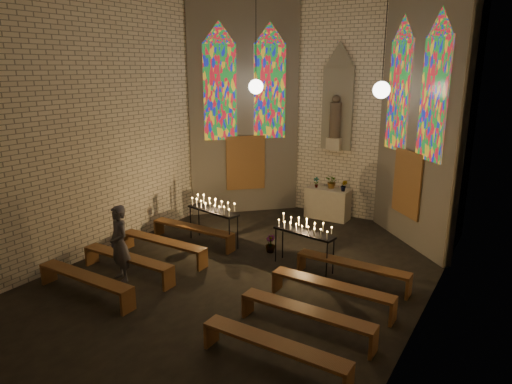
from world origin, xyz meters
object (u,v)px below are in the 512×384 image
at_px(altar, 328,203).
at_px(votive_stand_right, 304,229).
at_px(votive_stand_left, 213,207).
at_px(aisle_flower_pot, 270,244).
at_px(visitor, 119,244).

bearing_deg(altar, votive_stand_right, -75.28).
bearing_deg(altar, votive_stand_left, -116.03).
bearing_deg(aisle_flower_pot, altar, 87.31).
xyz_separation_m(votive_stand_left, votive_stand_right, (2.83, -0.12, -0.06)).
relative_size(votive_stand_right, visitor, 0.90).
bearing_deg(votive_stand_right, visitor, -131.70).
xyz_separation_m(altar, votive_stand_right, (1.01, -3.85, 0.50)).
height_order(altar, votive_stand_right, votive_stand_right).
bearing_deg(votive_stand_right, altar, 112.53).
distance_m(votive_stand_left, votive_stand_right, 2.84).
distance_m(aisle_flower_pot, votive_stand_left, 1.87).
height_order(altar, votive_stand_left, votive_stand_left).
bearing_deg(visitor, altar, 91.29).
distance_m(votive_stand_left, visitor, 2.97).
relative_size(altar, aisle_flower_pot, 2.99).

